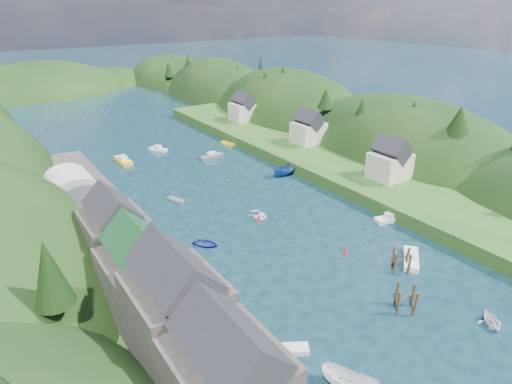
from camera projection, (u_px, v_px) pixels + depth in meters
ground at (198, 175)px, 91.20m from camera, size 600.00×600.00×0.00m
hillside_right at (289, 143)px, 136.31m from camera, size 36.00×245.56×48.00m
far_hills at (72, 111)px, 189.56m from camera, size 103.00×68.00×44.00m
hill_trees at (173, 110)px, 97.69m from camera, size 91.82×148.85×12.77m
quay_left at (139, 276)px, 55.80m from camera, size 12.00×110.00×2.00m
terrace_left_grass at (84, 293)px, 52.08m from camera, size 12.00×110.00×2.50m
quayside_buildings at (163, 298)px, 42.04m from camera, size 8.00×35.84×12.90m
boat_sheds at (81, 199)px, 67.33m from camera, size 7.00×21.00×7.50m
terrace_right at (317, 160)px, 96.12m from camera, size 16.00×120.00×2.40m
right_bank_cottages at (304, 129)px, 102.05m from camera, size 9.00×59.24×8.41m
piling_cluster_near at (405, 301)px, 50.65m from camera, size 3.16×2.95×3.83m
piling_cluster_far at (401, 262)px, 58.27m from camera, size 3.11×2.91×3.68m
channel_buoy_near at (346, 251)px, 62.39m from camera, size 0.70×0.70×1.10m
channel_buoy_far at (259, 219)px, 71.65m from camera, size 0.70×0.70×1.10m
moored_boats at (277, 215)px, 72.22m from camera, size 37.85×85.07×2.45m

